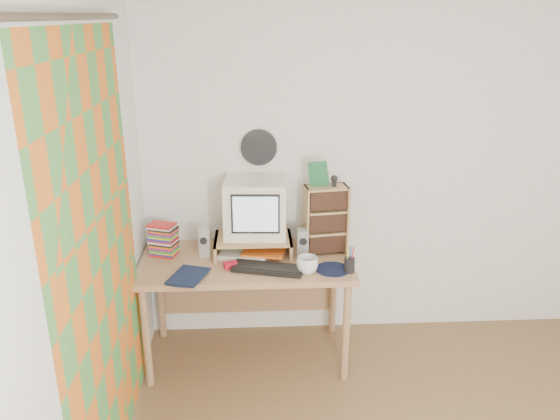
{
  "coord_description": "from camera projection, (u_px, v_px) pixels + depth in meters",
  "views": [
    {
      "loc": [
        -0.98,
        -1.94,
        2.28
      ],
      "look_at": [
        -0.81,
        1.33,
        1.11
      ],
      "focal_mm": 35.0,
      "sensor_mm": 36.0,
      "label": 1
    }
  ],
  "objects": [
    {
      "name": "dvd_stack",
      "position": [
        163.0,
        238.0,
        3.67
      ],
      "size": [
        0.2,
        0.17,
        0.24
      ],
      "primitive_type": null,
      "rotation": [
        0.0,
        0.0,
        -0.35
      ],
      "color": "brown",
      "rests_on": "desk"
    },
    {
      "name": "mousepad",
      "position": [
        333.0,
        269.0,
        3.49
      ],
      "size": [
        0.27,
        0.27,
        0.0
      ],
      "primitive_type": "cylinder",
      "rotation": [
        0.0,
        0.0,
        -0.26
      ],
      "color": "black",
      "rests_on": "desk"
    },
    {
      "name": "webcam",
      "position": [
        334.0,
        181.0,
        3.58
      ],
      "size": [
        0.04,
        0.04,
        0.08
      ],
      "primitive_type": null,
      "rotation": [
        0.0,
        0.0,
        -0.0
      ],
      "color": "black",
      "rests_on": "cd_rack"
    },
    {
      "name": "pen_cup",
      "position": [
        349.0,
        262.0,
        3.44
      ],
      "size": [
        0.08,
        0.08,
        0.13
      ],
      "primitive_type": null,
      "rotation": [
        0.0,
        0.0,
        -0.25
      ],
      "color": "black",
      "rests_on": "desk"
    },
    {
      "name": "game_box",
      "position": [
        318.0,
        174.0,
        3.58
      ],
      "size": [
        0.13,
        0.04,
        0.16
      ],
      "primitive_type": "cube",
      "rotation": [
        0.0,
        0.0,
        -0.13
      ],
      "color": "#1B6035",
      "rests_on": "cd_rack"
    },
    {
      "name": "back_wall",
      "position": [
        390.0,
        170.0,
        3.86
      ],
      "size": [
        3.5,
        0.0,
        3.5
      ],
      "primitive_type": "plane",
      "rotation": [
        1.57,
        0.0,
        0.0
      ],
      "color": "white",
      "rests_on": "floor"
    },
    {
      "name": "mug",
      "position": [
        307.0,
        265.0,
        3.43
      ],
      "size": [
        0.15,
        0.15,
        0.11
      ],
      "primitive_type": "imported",
      "rotation": [
        0.0,
        0.0,
        -0.14
      ],
      "color": "white",
      "rests_on": "desk"
    },
    {
      "name": "monitor_riser",
      "position": [
        253.0,
        241.0,
        3.7
      ],
      "size": [
        0.52,
        0.3,
        0.12
      ],
      "color": "tan",
      "rests_on": "desk"
    },
    {
      "name": "papers",
      "position": [
        252.0,
        252.0,
        3.7
      ],
      "size": [
        0.36,
        0.3,
        0.04
      ],
      "primitive_type": null,
      "rotation": [
        0.0,
        0.0,
        -0.22
      ],
      "color": "silver",
      "rests_on": "desk"
    },
    {
      "name": "red_box",
      "position": [
        231.0,
        265.0,
        3.5
      ],
      "size": [
        0.1,
        0.07,
        0.04
      ],
      "primitive_type": "cube",
      "rotation": [
        0.0,
        0.0,
        0.3
      ],
      "color": "red",
      "rests_on": "desk"
    },
    {
      "name": "keyboard",
      "position": [
        268.0,
        269.0,
        3.47
      ],
      "size": [
        0.47,
        0.26,
        0.03
      ],
      "primitive_type": "cube",
      "rotation": [
        0.0,
        0.0,
        -0.26
      ],
      "color": "black",
      "rests_on": "desk"
    },
    {
      "name": "left_wall",
      "position": [
        57.0,
        296.0,
        2.13
      ],
      "size": [
        0.0,
        3.5,
        3.5
      ],
      "primitive_type": "plane",
      "rotation": [
        1.57,
        0.0,
        1.57
      ],
      "color": "white",
      "rests_on": "floor"
    },
    {
      "name": "desk",
      "position": [
        246.0,
        274.0,
        3.74
      ],
      "size": [
        1.4,
        0.7,
        0.75
      ],
      "color": "tan",
      "rests_on": "floor"
    },
    {
      "name": "crt_monitor",
      "position": [
        255.0,
        208.0,
        3.67
      ],
      "size": [
        0.43,
        0.43,
        0.38
      ],
      "primitive_type": "cube",
      "rotation": [
        0.0,
        0.0,
        -0.06
      ],
      "color": "white",
      "rests_on": "monitor_riser"
    },
    {
      "name": "wall_disc",
      "position": [
        259.0,
        147.0,
        3.74
      ],
      "size": [
        0.25,
        0.02,
        0.25
      ],
      "primitive_type": "cylinder",
      "rotation": [
        1.57,
        0.0,
        0.0
      ],
      "color": "black",
      "rests_on": "back_wall"
    },
    {
      "name": "diary",
      "position": [
        174.0,
        273.0,
        3.39
      ],
      "size": [
        0.28,
        0.25,
        0.05
      ],
      "primitive_type": "imported",
      "rotation": [
        0.0,
        0.0,
        -0.32
      ],
      "color": "#0F1A38",
      "rests_on": "desk"
    },
    {
      "name": "curtain",
      "position": [
        101.0,
        266.0,
        2.62
      ],
      "size": [
        0.0,
        2.2,
        2.2
      ],
      "primitive_type": "plane",
      "rotation": [
        1.57,
        0.0,
        1.57
      ],
      "color": "orange",
      "rests_on": "left_wall"
    },
    {
      "name": "cd_rack",
      "position": [
        326.0,
        220.0,
        3.67
      ],
      "size": [
        0.3,
        0.19,
        0.47
      ],
      "primitive_type": "cube",
      "rotation": [
        0.0,
        0.0,
        0.14
      ],
      "color": "tan",
      "rests_on": "desk"
    },
    {
      "name": "speaker_left",
      "position": [
        204.0,
        243.0,
        3.66
      ],
      "size": [
        0.08,
        0.08,
        0.19
      ],
      "primitive_type": "cube",
      "rotation": [
        0.0,
        0.0,
        0.08
      ],
      "color": "#B2B1B7",
      "rests_on": "desk"
    },
    {
      "name": "speaker_right",
      "position": [
        303.0,
        243.0,
        3.64
      ],
      "size": [
        0.08,
        0.08,
        0.2
      ],
      "primitive_type": "cube",
      "rotation": [
        0.0,
        0.0,
        -0.03
      ],
      "color": "#B2B1B7",
      "rests_on": "desk"
    }
  ]
}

